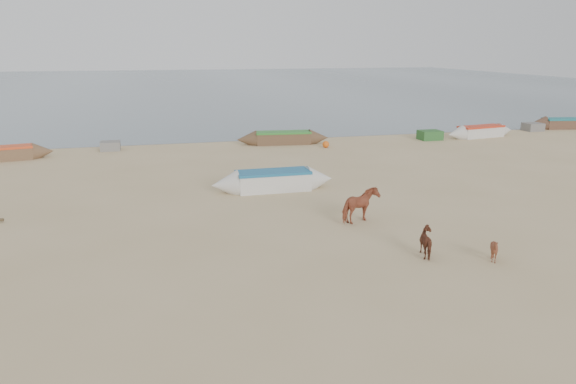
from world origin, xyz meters
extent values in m
plane|color=tan|center=(0.00, 0.00, 0.00)|extent=(140.00, 140.00, 0.00)
plane|color=slate|center=(0.00, 82.00, 0.01)|extent=(160.00, 160.00, 0.00)
imported|color=#9C4D33|center=(2.44, 2.72, 0.65)|extent=(1.68, 1.31, 1.30)
imported|color=brown|center=(4.95, -2.01, 0.38)|extent=(0.84, 0.79, 0.75)
imported|color=brown|center=(3.27, -1.08, 0.45)|extent=(0.95, 1.05, 0.90)
sphere|color=#DB5B14|center=(6.11, 18.08, 0.22)|extent=(0.44, 0.44, 0.44)
cube|color=slate|center=(-7.33, 20.55, 0.28)|extent=(1.20, 1.10, 0.56)
cube|color=#2C5F2A|center=(14.18, 19.33, 0.32)|extent=(1.50, 1.20, 0.64)
cube|color=slate|center=(23.96, 21.21, 0.30)|extent=(1.30, 1.20, 0.60)
camera|label=1|loc=(-5.10, -16.01, 6.40)|focal=35.00mm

